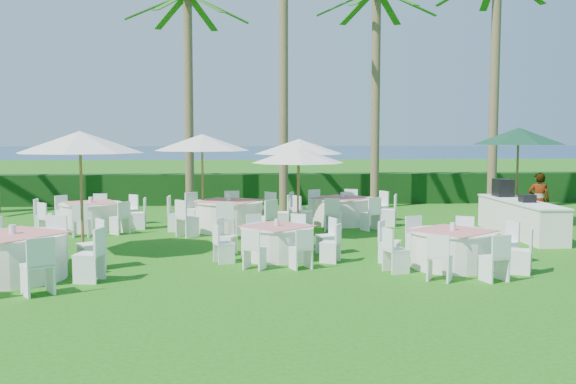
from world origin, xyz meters
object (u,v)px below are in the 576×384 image
object	(u,v)px
banquet_table_f	(342,210)
banquet_table_e	(229,215)
buffet_table	(519,217)
umbrella_b	(298,155)
banquet_table_b	(277,241)
banquet_table_a	(14,255)
banquet_table_c	(453,248)
staff_person	(539,201)
umbrella_d	(299,147)
umbrella_c	(202,143)
banquet_table_d	(91,215)
umbrella_a	(80,142)
umbrella_green	(518,136)

from	to	relation	value
banquet_table_f	banquet_table_e	bearing A→B (deg)	-162.41
banquet_table_e	buffet_table	size ratio (longest dim) A/B	0.84
umbrella_b	buffet_table	world-z (taller)	umbrella_b
banquet_table_e	buffet_table	distance (m)	8.00
banquet_table_b	banquet_table_a	bearing A→B (deg)	-161.18
buffet_table	banquet_table_c	bearing A→B (deg)	-128.46
banquet_table_f	umbrella_b	distance (m)	3.40
banquet_table_b	staff_person	world-z (taller)	staff_person
banquet_table_e	banquet_table_b	bearing A→B (deg)	-74.94
banquet_table_e	staff_person	distance (m)	8.98
banquet_table_f	umbrella_b	size ratio (longest dim) A/B	1.32
staff_person	banquet_table_f	bearing A→B (deg)	10.53
staff_person	banquet_table_a	bearing A→B (deg)	47.90
umbrella_d	banquet_table_f	bearing A→B (deg)	0.68
banquet_table_a	umbrella_d	distance (m)	9.43
umbrella_b	umbrella_c	bearing A→B (deg)	145.96
banquet_table_e	banquet_table_d	bearing A→B (deg)	172.31
banquet_table_b	umbrella_c	distance (m)	5.42
umbrella_b	umbrella_c	world-z (taller)	umbrella_c
banquet_table_e	umbrella_c	world-z (taller)	umbrella_c
banquet_table_c	banquet_table_e	world-z (taller)	banquet_table_e
banquet_table_e	umbrella_a	bearing A→B (deg)	-131.66
banquet_table_f	staff_person	xyz separation A→B (m)	(5.54, -1.34, 0.39)
umbrella_c	buffet_table	world-z (taller)	umbrella_c
umbrella_d	buffet_table	bearing A→B (deg)	-23.61
umbrella_d	buffet_table	size ratio (longest dim) A/B	0.65
banquet_table_d	buffet_table	world-z (taller)	buffet_table
staff_person	umbrella_c	bearing A→B (deg)	20.28
banquet_table_c	umbrella_d	world-z (taller)	umbrella_d
banquet_table_b	umbrella_d	bearing A→B (deg)	79.65
umbrella_a	banquet_table_c	bearing A→B (deg)	-13.45
umbrella_b	umbrella_d	size ratio (longest dim) A/B	0.91
umbrella_a	banquet_table_a	bearing A→B (deg)	-106.98
banquet_table_a	banquet_table_c	xyz separation A→B (m)	(8.58, 0.45, -0.05)
buffet_table	banquet_table_e	bearing A→B (deg)	169.56
umbrella_green	staff_person	bearing A→B (deg)	-68.55
banquet_table_d	umbrella_a	size ratio (longest dim) A/B	1.11
banquet_table_b	banquet_table_d	xyz separation A→B (m)	(-5.09, 4.75, 0.03)
banquet_table_e	umbrella_d	xyz separation A→B (m)	(2.10, 1.07, 1.92)
umbrella_a	umbrella_d	size ratio (longest dim) A/B	1.05
staff_person	umbrella_green	bearing A→B (deg)	-44.45
banquet_table_b	banquet_table_d	size ratio (longest dim) A/B	0.90
umbrella_c	umbrella_a	bearing A→B (deg)	-121.50
banquet_table_b	banquet_table_e	bearing A→B (deg)	105.06
banquet_table_f	staff_person	distance (m)	5.71
umbrella_b	banquet_table_d	bearing A→B (deg)	161.95
banquet_table_a	umbrella_b	bearing A→B (deg)	38.42
banquet_table_c	buffet_table	bearing A→B (deg)	51.54
banquet_table_a	banquet_table_f	bearing A→B (deg)	43.71
banquet_table_a	banquet_table_b	bearing A→B (deg)	18.82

